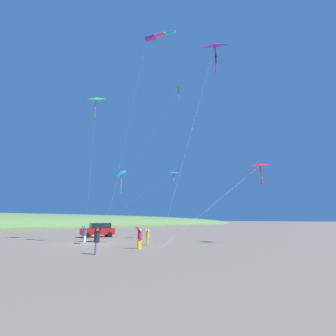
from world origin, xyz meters
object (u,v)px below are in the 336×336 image
at_px(cooler_box, 92,234).
at_px(kite_delta_orange_high_right, 178,89).
at_px(kite_delta_yellow_midlevel, 96,99).
at_px(kite_delta_striped_overhead, 215,46).
at_px(person_adult_flyer, 140,237).
at_px(person_child_grey_jacket, 148,236).
at_px(kite_delta_small_distant, 260,165).
at_px(parked_car, 98,230).
at_px(person_bystander_far, 97,239).
at_px(kite_windsock_white_trailing, 156,37).
at_px(kite_delta_teal_far_right, 173,173).
at_px(kite_delta_magenta_far_left, 120,174).
at_px(person_child_green_jacket, 85,233).

xyz_separation_m(cooler_box, kite_delta_orange_high_right, (-16.03, -0.30, 16.85)).
xyz_separation_m(kite_delta_yellow_midlevel, kite_delta_striped_overhead, (-14.88, -3.74, 2.04)).
distance_m(person_adult_flyer, person_child_grey_jacket, 3.30).
bearing_deg(kite_delta_orange_high_right, kite_delta_small_distant, -150.44).
height_order(person_child_grey_jacket, kite_delta_striped_overhead, kite_delta_striped_overhead).
xyz_separation_m(parked_car, person_bystander_far, (-15.45, 9.97, 0.06)).
xyz_separation_m(parked_car, kite_windsock_white_trailing, (-13.84, 2.99, 20.45)).
bearing_deg(parked_car, kite_delta_small_distant, -166.02).
bearing_deg(kite_delta_teal_far_right, kite_delta_yellow_midlevel, 55.54).
bearing_deg(kite_delta_striped_overhead, kite_windsock_white_trailing, 24.67).
bearing_deg(kite_delta_striped_overhead, person_adult_flyer, 50.06).
height_order(person_bystander_far, kite_delta_magenta_far_left, kite_delta_magenta_far_left).
xyz_separation_m(cooler_box, person_child_grey_jacket, (-15.68, 3.75, 0.61)).
distance_m(cooler_box, person_child_grey_jacket, 16.14).
xyz_separation_m(person_bystander_far, kite_delta_teal_far_right, (5.38, -13.85, 6.99)).
xyz_separation_m(kite_windsock_white_trailing, kite_delta_striped_overhead, (-5.61, -2.58, -2.44)).
relative_size(kite_delta_small_distant, kite_delta_teal_far_right, 0.92).
relative_size(person_child_green_jacket, kite_windsock_white_trailing, 0.08).
bearing_deg(cooler_box, kite_delta_teal_far_right, -166.01).
distance_m(person_adult_flyer, kite_delta_orange_high_right, 17.52).
bearing_deg(person_child_grey_jacket, parked_car, -13.08).
relative_size(person_adult_flyer, person_child_green_jacket, 1.05).
bearing_deg(kite_windsock_white_trailing, parked_car, -12.18).
xyz_separation_m(kite_delta_teal_far_right, kite_delta_magenta_far_left, (-1.50, 9.21, -1.42)).
xyz_separation_m(kite_delta_yellow_midlevel, kite_delta_small_distant, (-16.16, -9.30, -9.22)).
xyz_separation_m(person_child_green_jacket, kite_delta_magenta_far_left, (-5.73, -0.01, 5.67)).
bearing_deg(kite_delta_magenta_far_left, person_bystander_far, 129.90).
height_order(kite_windsock_white_trailing, kite_delta_orange_high_right, kite_windsock_white_trailing).
distance_m(cooler_box, person_child_green_jacket, 10.42).
xyz_separation_m(person_adult_flyer, kite_delta_yellow_midlevel, (10.44, -1.56, 15.96)).
xyz_separation_m(cooler_box, kite_windsock_white_trailing, (-16.45, 3.70, 21.19)).
distance_m(person_child_grey_jacket, kite_delta_yellow_midlevel, 18.24).
bearing_deg(kite_windsock_white_trailing, kite_delta_magenta_far_left, 46.01).
xyz_separation_m(person_bystander_far, kite_windsock_white_trailing, (1.62, -6.99, 20.39)).
height_order(person_adult_flyer, person_child_green_jacket, person_adult_flyer).
height_order(cooler_box, person_child_grey_jacket, person_child_grey_jacket).
height_order(person_bystander_far, kite_delta_teal_far_right, kite_delta_teal_far_right).
relative_size(cooler_box, person_child_green_jacket, 0.37).
relative_size(kite_delta_yellow_midlevel, kite_delta_small_distant, 1.52).
bearing_deg(person_adult_flyer, kite_delta_magenta_far_left, -6.21).
bearing_deg(person_child_green_jacket, cooler_box, -35.63).
bearing_deg(parked_car, person_adult_flyer, 159.18).
relative_size(kite_windsock_white_trailing, kite_delta_small_distant, 1.92).
height_order(person_child_green_jacket, kite_delta_striped_overhead, kite_delta_striped_overhead).
relative_size(cooler_box, kite_delta_magenta_far_left, 0.09).
bearing_deg(parked_car, person_bystander_far, 147.16).
relative_size(cooler_box, kite_delta_striped_overhead, 0.03).
bearing_deg(kite_delta_yellow_midlevel, kite_windsock_white_trailing, -172.87).
bearing_deg(kite_delta_teal_far_right, kite_delta_striped_overhead, 155.43).
relative_size(kite_delta_yellow_midlevel, kite_delta_magenta_far_left, 2.49).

